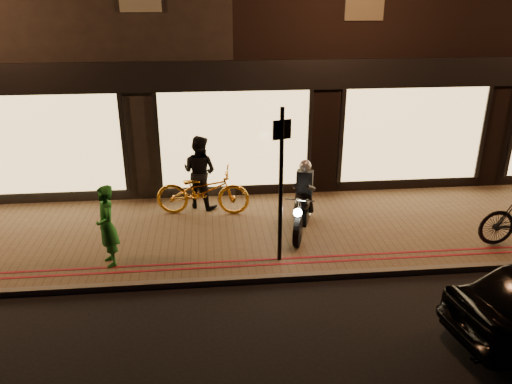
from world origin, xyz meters
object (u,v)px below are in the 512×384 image
(motorcycle, at_px, (303,205))
(person_green, at_px, (107,226))
(sign_post, at_px, (281,179))
(bicycle_gold, at_px, (203,191))

(motorcycle, height_order, person_green, same)
(motorcycle, distance_m, sign_post, 1.73)
(motorcycle, xyz_separation_m, sign_post, (-0.67, -1.19, 1.06))
(sign_post, relative_size, bicycle_gold, 1.39)
(motorcycle, bearing_deg, person_green, -146.89)
(sign_post, bearing_deg, person_green, 176.94)
(sign_post, distance_m, person_green, 3.36)
(bicycle_gold, relative_size, person_green, 1.36)
(sign_post, xyz_separation_m, person_green, (-3.23, 0.17, -0.88))
(person_green, bearing_deg, motorcycle, 81.71)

